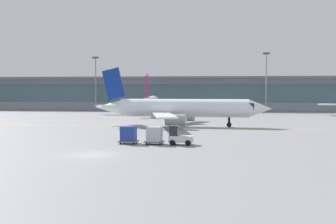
{
  "coord_description": "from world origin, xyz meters",
  "views": [
    {
      "loc": [
        12.02,
        -39.47,
        6.1
      ],
      "look_at": [
        4.78,
        19.18,
        3.0
      ],
      "focal_mm": 47.14,
      "sensor_mm": 36.0,
      "label": 1
    }
  ],
  "objects_px": {
    "gate_airplane_1": "(151,103)",
    "apron_light_mast_2": "(266,80)",
    "taxiing_regional_jet": "(181,109)",
    "cargo_dolly_trailing": "(129,134)",
    "cargo_dolly_lead": "(154,135)",
    "apron_light_mast_1": "(96,81)",
    "baggage_tug": "(179,137)"
  },
  "relations": [
    {
      "from": "taxiing_regional_jet",
      "to": "cargo_dolly_trailing",
      "type": "relative_size",
      "value": 13.54
    },
    {
      "from": "baggage_tug",
      "to": "apron_light_mast_2",
      "type": "bearing_deg",
      "value": 79.57
    },
    {
      "from": "cargo_dolly_lead",
      "to": "apron_light_mast_1",
      "type": "xyz_separation_m",
      "value": [
        -28.22,
        73.68,
        7.23
      ]
    },
    {
      "from": "baggage_tug",
      "to": "apron_light_mast_2",
      "type": "distance_m",
      "value": 73.66
    },
    {
      "from": "apron_light_mast_2",
      "to": "gate_airplane_1",
      "type": "bearing_deg",
      "value": -151.13
    },
    {
      "from": "taxiing_regional_jet",
      "to": "apron_light_mast_1",
      "type": "xyz_separation_m",
      "value": [
        -29.01,
        50.06,
        5.37
      ]
    },
    {
      "from": "apron_light_mast_1",
      "to": "taxiing_regional_jet",
      "type": "bearing_deg",
      "value": -59.91
    },
    {
      "from": "gate_airplane_1",
      "to": "taxiing_regional_jet",
      "type": "bearing_deg",
      "value": -167.39
    },
    {
      "from": "apron_light_mast_2",
      "to": "baggage_tug",
      "type": "bearing_deg",
      "value": -102.75
    },
    {
      "from": "cargo_dolly_lead",
      "to": "cargo_dolly_trailing",
      "type": "xyz_separation_m",
      "value": [
        -2.94,
        0.12,
        0.0
      ]
    },
    {
      "from": "taxiing_regional_jet",
      "to": "cargo_dolly_lead",
      "type": "xyz_separation_m",
      "value": [
        -0.79,
        -23.62,
        -1.85
      ]
    },
    {
      "from": "gate_airplane_1",
      "to": "baggage_tug",
      "type": "relative_size",
      "value": 10.71
    },
    {
      "from": "apron_light_mast_1",
      "to": "apron_light_mast_2",
      "type": "relative_size",
      "value": 0.97
    },
    {
      "from": "gate_airplane_1",
      "to": "apron_light_mast_2",
      "type": "height_order",
      "value": "apron_light_mast_2"
    },
    {
      "from": "cargo_dolly_trailing",
      "to": "taxiing_regional_jet",
      "type": "bearing_deg",
      "value": 83.31
    },
    {
      "from": "taxiing_regional_jet",
      "to": "cargo_dolly_lead",
      "type": "height_order",
      "value": "taxiing_regional_jet"
    },
    {
      "from": "taxiing_regional_jet",
      "to": "cargo_dolly_trailing",
      "type": "xyz_separation_m",
      "value": [
        -3.73,
        -23.5,
        -1.85
      ]
    },
    {
      "from": "gate_airplane_1",
      "to": "apron_light_mast_2",
      "type": "xyz_separation_m",
      "value": [
        28.41,
        15.67,
        5.73
      ]
    },
    {
      "from": "cargo_dolly_trailing",
      "to": "gate_airplane_1",
      "type": "bearing_deg",
      "value": 99.08
    },
    {
      "from": "gate_airplane_1",
      "to": "cargo_dolly_lead",
      "type": "distance_m",
      "value": 56.51
    },
    {
      "from": "cargo_dolly_lead",
      "to": "cargo_dolly_trailing",
      "type": "height_order",
      "value": "same"
    },
    {
      "from": "gate_airplane_1",
      "to": "apron_light_mast_2",
      "type": "bearing_deg",
      "value": -66.34
    },
    {
      "from": "taxiing_regional_jet",
      "to": "baggage_tug",
      "type": "xyz_separation_m",
      "value": [
        1.93,
        -23.73,
        -2.02
      ]
    },
    {
      "from": "apron_light_mast_2",
      "to": "taxiing_regional_jet",
      "type": "bearing_deg",
      "value": -110.77
    },
    {
      "from": "apron_light_mast_1",
      "to": "apron_light_mast_2",
      "type": "bearing_deg",
      "value": -2.84
    },
    {
      "from": "taxiing_regional_jet",
      "to": "apron_light_mast_2",
      "type": "xyz_separation_m",
      "value": [
        18.1,
        47.72,
        5.65
      ]
    },
    {
      "from": "baggage_tug",
      "to": "cargo_dolly_trailing",
      "type": "distance_m",
      "value": 5.66
    },
    {
      "from": "taxiing_regional_jet",
      "to": "apron_light_mast_2",
      "type": "bearing_deg",
      "value": 73.14
    },
    {
      "from": "apron_light_mast_1",
      "to": "cargo_dolly_lead",
      "type": "bearing_deg",
      "value": -69.04
    },
    {
      "from": "baggage_tug",
      "to": "apron_light_mast_2",
      "type": "relative_size",
      "value": 0.17
    },
    {
      "from": "gate_airplane_1",
      "to": "taxiing_regional_jet",
      "type": "relative_size",
      "value": 0.97
    },
    {
      "from": "baggage_tug",
      "to": "cargo_dolly_trailing",
      "type": "xyz_separation_m",
      "value": [
        -5.66,
        0.23,
        0.16
      ]
    }
  ]
}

